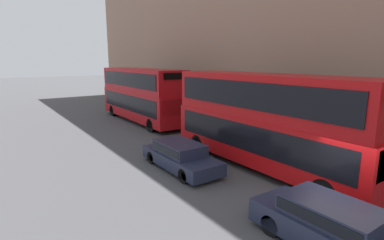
# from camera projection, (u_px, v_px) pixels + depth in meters

# --- Properties ---
(ground_plane) EXTENTS (200.00, 200.00, 0.00)m
(ground_plane) POSITION_uv_depth(u_px,v_px,m) (343.00, 221.00, 9.70)
(ground_plane) COLOR #424244
(bus_leading) EXTENTS (2.59, 10.88, 4.48)m
(bus_leading) POSITION_uv_depth(u_px,v_px,m) (266.00, 118.00, 14.00)
(bus_leading) COLOR #B20C0F
(bus_leading) RESTS_ON ground
(bus_second_in_queue) EXTENTS (2.59, 11.01, 4.43)m
(bus_second_in_queue) POSITION_uv_depth(u_px,v_px,m) (141.00, 93.00, 24.96)
(bus_second_in_queue) COLOR #A80F14
(bus_second_in_queue) RESTS_ON ground
(car_dark_sedan) EXTENTS (1.76, 4.59, 1.38)m
(car_dark_sedan) POSITION_uv_depth(u_px,v_px,m) (333.00, 226.00, 8.03)
(car_dark_sedan) COLOR #1E2338
(car_dark_sedan) RESTS_ON ground
(car_hatchback) EXTENTS (1.78, 4.62, 1.29)m
(car_hatchback) POSITION_uv_depth(u_px,v_px,m) (180.00, 155.00, 14.21)
(car_hatchback) COLOR #1E2338
(car_hatchback) RESTS_ON ground
(pedestrian) EXTENTS (0.36, 0.36, 1.68)m
(pedestrian) POSITION_uv_depth(u_px,v_px,m) (171.00, 112.00, 25.74)
(pedestrian) COLOR maroon
(pedestrian) RESTS_ON ground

